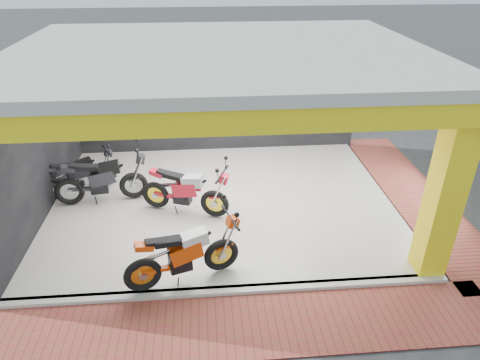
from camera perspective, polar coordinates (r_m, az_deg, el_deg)
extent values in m
plane|color=#2D2D30|center=(8.72, -1.71, -10.19)|extent=(80.00, 80.00, 0.00)
cube|color=silver|center=(10.32, -2.35, -2.99)|extent=(8.00, 6.00, 0.10)
cube|color=beige|center=(8.98, -2.82, 16.65)|extent=(8.40, 6.40, 0.20)
cube|color=black|center=(12.45, -3.20, 11.31)|extent=(8.20, 0.20, 3.50)
cube|color=black|center=(10.26, -26.16, 4.40)|extent=(0.20, 6.20, 3.50)
cube|color=yellow|center=(8.17, 25.73, -1.54)|extent=(0.50, 0.50, 3.50)
cube|color=yellow|center=(6.18, -1.62, 8.08)|extent=(8.40, 0.30, 0.40)
cube|color=yellow|center=(10.01, 21.54, 14.28)|extent=(0.30, 6.40, 0.40)
cube|color=silver|center=(7.92, -1.28, -14.54)|extent=(8.00, 0.20, 0.10)
cube|color=maroon|center=(7.40, -0.87, -18.88)|extent=(9.00, 1.40, 0.03)
cube|color=maroon|center=(11.53, 22.23, -1.87)|extent=(1.40, 7.00, 0.03)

